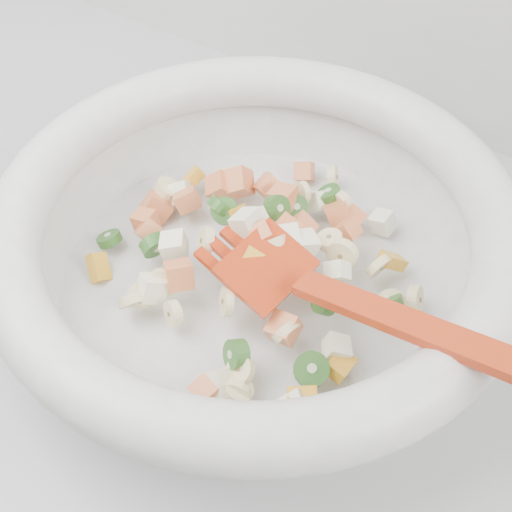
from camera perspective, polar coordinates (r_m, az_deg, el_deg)
The scene contains 2 objects.
counter at distance 1.05m, azimuth -0.93°, elevation -16.61°, with size 2.00×0.60×0.90m, color #A7A7AD.
mixing_bowl at distance 0.60m, azimuth 0.02°, elevation 1.07°, with size 0.50×0.44×0.15m.
Camera 1 is at (0.26, 1.08, 1.40)m, focal length 50.00 mm.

